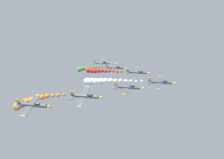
# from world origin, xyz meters

# --- Properties ---
(airplane_lead) EXTENTS (9.19, 10.35, 3.46)m
(airplane_lead) POSITION_xyz_m (0.64, 19.50, 122.42)
(airplane_lead) COLOR #474C56
(smoke_trail_lead) EXTENTS (5.91, 25.85, 4.50)m
(smoke_trail_lead) POSITION_xyz_m (-1.80, -5.80, 120.81)
(smoke_trail_lead) COLOR white
(airplane_left_inner) EXTENTS (9.07, 10.35, 3.73)m
(airplane_left_inner) POSITION_xyz_m (-13.01, 8.44, 122.95)
(airplane_left_inner) COLOR #474C56
(smoke_trail_left_inner) EXTENTS (6.84, 19.03, 3.23)m
(smoke_trail_left_inner) POSITION_xyz_m (-16.24, -11.32, 122.13)
(smoke_trail_left_inner) COLOR red
(airplane_right_inner) EXTENTS (9.31, 10.35, 3.26)m
(airplane_right_inner) POSITION_xyz_m (12.47, 8.65, 122.95)
(airplane_right_inner) COLOR #474C56
(airplane_left_outer) EXTENTS (9.18, 10.35, 3.48)m
(airplane_left_outer) POSITION_xyz_m (-24.80, -4.14, 122.22)
(airplane_left_outer) COLOR #474C56
(smoke_trail_left_outer) EXTENTS (3.50, 13.06, 3.33)m
(smoke_trail_left_outer) POSITION_xyz_m (-23.78, -19.22, 121.27)
(smoke_trail_left_outer) COLOR green
(airplane_right_outer) EXTENTS (8.73, 10.35, 4.56)m
(airplane_right_outer) POSITION_xyz_m (25.59, -2.77, 122.87)
(airplane_right_outer) COLOR #474C56
(smoke_trail_right_outer) EXTENTS (2.99, 19.83, 7.69)m
(smoke_trail_right_outer) POSITION_xyz_m (25.13, -23.32, 119.13)
(smoke_trail_right_outer) COLOR orange
(airplane_trailing) EXTENTS (9.27, 10.35, 3.33)m
(airplane_trailing) POSITION_xyz_m (-37.40, -14.33, 122.06)
(airplane_trailing) COLOR #474C56
(airplane_high_slot) EXTENTS (9.01, 10.35, 3.87)m
(airplane_high_slot) POSITION_xyz_m (36.74, -14.93, 122.77)
(airplane_high_slot) COLOR #474C56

